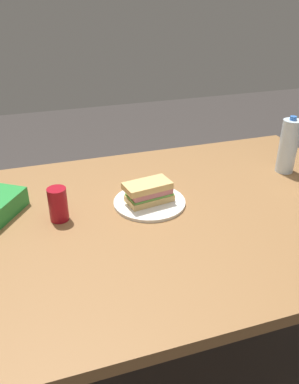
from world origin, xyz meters
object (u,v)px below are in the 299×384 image
at_px(sandwich, 149,192).
at_px(water_bottle_spare, 288,146).
at_px(soda_can_red, 58,204).
at_px(dining_table, 151,233).
at_px(paper_plate, 149,202).

distance_m(sandwich, water_bottle_spare, 0.66).
bearing_deg(water_bottle_spare, sandwich, 7.83).
bearing_deg(sandwich, soda_can_red, 0.52).
distance_m(dining_table, paper_plate, 0.12).
relative_size(dining_table, sandwich, 9.32).
xyz_separation_m(sandwich, soda_can_red, (0.33, 0.00, 0.01)).
xyz_separation_m(paper_plate, water_bottle_spare, (-0.65, -0.09, 0.11)).
xyz_separation_m(dining_table, sandwich, (-0.02, -0.07, 0.13)).
relative_size(sandwich, soda_can_red, 1.58).
bearing_deg(sandwich, paper_plate, -144.29).
bearing_deg(paper_plate, water_bottle_spare, -172.34).
relative_size(paper_plate, soda_can_red, 2.21).
bearing_deg(water_bottle_spare, soda_can_red, 5.40).
bearing_deg(dining_table, sandwich, -101.89).
bearing_deg(dining_table, soda_can_red, -12.89).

